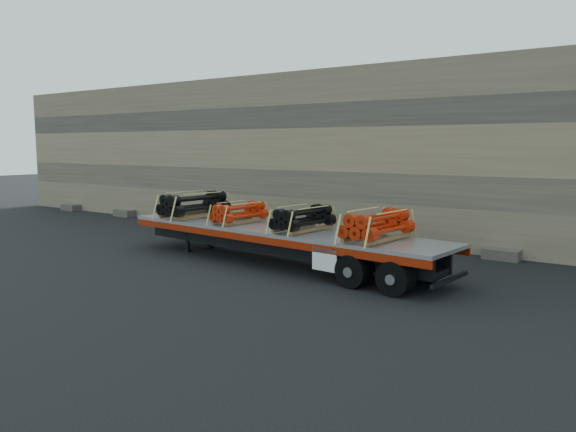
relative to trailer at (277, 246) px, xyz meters
The scene contains 7 objects.
ground 1.38m from the trailer, 162.90° to the left, with size 120.00×120.00×0.00m, color black.
rock_wall 7.55m from the trailer, 99.83° to the left, with size 44.00×3.00×7.00m, color #7A6B54.
trailer is the anchor object (origin of this frame).
bundle_front 4.25m from the trailer, behind, with size 1.26×2.52×0.89m, color black, non-canonical shape.
bundle_midfront 1.98m from the trailer, behind, with size 0.96×1.92×0.68m, color red, non-canonical shape.
bundle_midrear 1.47m from the trailer, ahead, with size 1.05×2.10×0.74m, color black, non-canonical shape.
bundle_rear 3.92m from the trailer, ahead, with size 1.15×2.30×0.82m, color red, non-canonical shape.
Camera 1 is at (12.04, -14.86, 3.88)m, focal length 35.00 mm.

